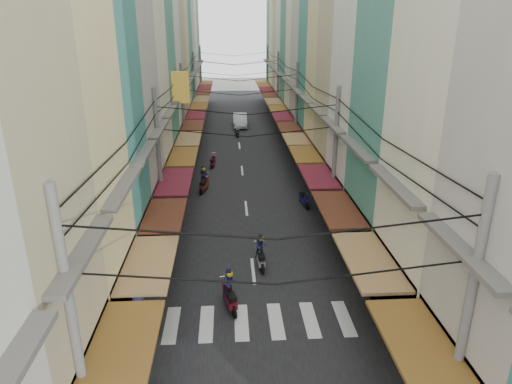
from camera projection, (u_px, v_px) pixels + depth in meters
name	position (u px, v px, depth m)	size (l,w,h in m)	color
ground	(251.00, 252.00, 24.06)	(160.00, 160.00, 0.00)	slate
road	(240.00, 151.00, 42.75)	(10.00, 80.00, 0.02)	black
sidewalk_left	(170.00, 152.00, 42.37)	(3.00, 80.00, 0.06)	slate
sidewalk_right	(309.00, 150.00, 43.13)	(3.00, 80.00, 0.06)	slate
crosswalk	(259.00, 321.00, 18.45)	(7.55, 2.40, 0.01)	silver
building_row_left	(139.00, 44.00, 35.66)	(7.80, 67.67, 23.70)	silver
building_row_right	(338.00, 48.00, 36.60)	(7.80, 68.98, 22.59)	teal
utility_poles	(241.00, 87.00, 35.79)	(10.20, 66.13, 8.20)	slate
white_car	(240.00, 126.00, 52.89)	(5.20, 2.04, 1.83)	silver
bicycle	(385.00, 241.00, 25.25)	(0.64, 1.70, 1.17)	black
moving_scooters	(234.00, 206.00, 28.63)	(7.11, 32.73, 1.89)	black
parked_scooters	(359.00, 278.00, 20.76)	(12.83, 15.32, 0.97)	black
pedestrians	(176.00, 206.00, 27.34)	(13.15, 19.96, 2.18)	#29222D
market_umbrella	(399.00, 226.00, 21.76)	(2.43, 2.43, 2.56)	#B2B2B7
traffic_sign	(356.00, 224.00, 22.75)	(0.10, 0.58, 2.66)	slate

